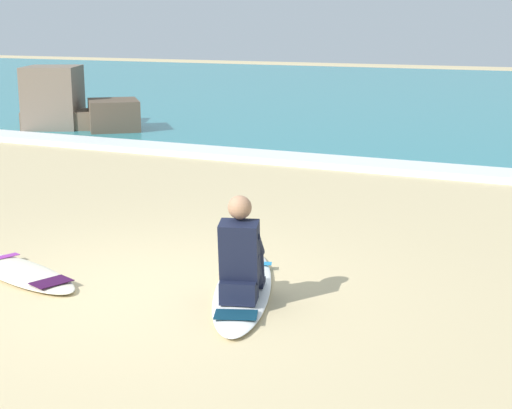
% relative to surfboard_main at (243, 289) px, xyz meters
% --- Properties ---
extents(ground_plane, '(80.00, 80.00, 0.00)m').
position_rel_surfboard_main_xyz_m(ground_plane, '(-0.86, -0.45, -0.04)').
color(ground_plane, '#CCB584').
extents(sea, '(80.00, 28.00, 0.10)m').
position_rel_surfboard_main_xyz_m(sea, '(-0.86, 20.33, 0.01)').
color(sea, teal).
rests_on(sea, ground).
extents(breaking_foam, '(80.00, 0.90, 0.11)m').
position_rel_surfboard_main_xyz_m(breaking_foam, '(-0.86, 6.63, 0.02)').
color(breaking_foam, white).
rests_on(breaking_foam, ground).
extents(surfboard_main, '(1.36, 2.42, 0.08)m').
position_rel_surfboard_main_xyz_m(surfboard_main, '(0.00, 0.00, 0.00)').
color(surfboard_main, white).
rests_on(surfboard_main, ground).
extents(surfer_seated, '(0.53, 0.77, 0.95)m').
position_rel_surfboard_main_xyz_m(surfer_seated, '(0.13, -0.30, 0.40)').
color(surfer_seated, black).
rests_on(surfer_seated, surfboard_main).
extents(surfboard_spare_near, '(1.86, 1.08, 0.08)m').
position_rel_surfboard_main_xyz_m(surfboard_spare_near, '(-2.23, -0.52, 0.00)').
color(surfboard_spare_near, '#EFE5C6').
rests_on(surfboard_spare_near, ground).
extents(rock_outcrop_distant, '(3.15, 2.00, 1.50)m').
position_rel_surfboard_main_xyz_m(rock_outcrop_distant, '(-8.35, 8.00, 0.54)').
color(rock_outcrop_distant, '#756656').
rests_on(rock_outcrop_distant, ground).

